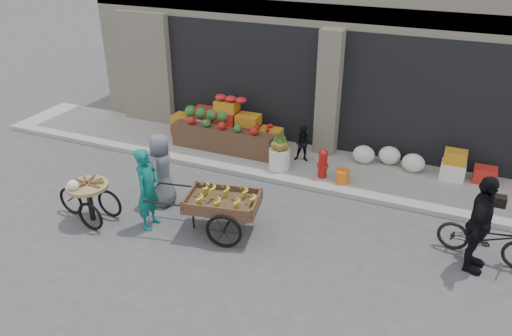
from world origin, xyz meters
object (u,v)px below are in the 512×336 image
at_px(tricycle_cart, 89,196).
at_px(cyclist, 480,225).
at_px(fire_hydrant, 323,162).
at_px(vendor_woman, 148,189).
at_px(pineapple_bin, 280,159).
at_px(banana_cart, 220,200).
at_px(bicycle, 487,238).
at_px(seated_person, 303,144).
at_px(vendor_grey, 162,170).
at_px(orange_bucket, 342,176).

relative_size(tricycle_cart, cyclist, 0.78).
xyz_separation_m(fire_hydrant, vendor_woman, (-2.66, -3.19, 0.35)).
bearing_deg(pineapple_bin, tricycle_cart, -128.49).
distance_m(banana_cart, bicycle, 4.98).
xyz_separation_m(tricycle_cart, cyclist, (7.29, 1.40, 0.36)).
distance_m(pineapple_bin, seated_person, 0.75).
distance_m(pineapple_bin, tricycle_cart, 4.52).
relative_size(seated_person, tricycle_cart, 0.65).
distance_m(vendor_woman, bicycle, 6.43).
height_order(tricycle_cart, vendor_grey, vendor_grey).
distance_m(tricycle_cart, cyclist, 7.43).
height_order(pineapple_bin, tricycle_cart, tricycle_cart).
xyz_separation_m(tricycle_cart, bicycle, (7.49, 1.80, -0.11)).
distance_m(pineapple_bin, orange_bucket, 1.61).
height_order(vendor_grey, cyclist, cyclist).
relative_size(fire_hydrant, cyclist, 0.38).
bearing_deg(seated_person, tricycle_cart, -137.83).
xyz_separation_m(fire_hydrant, orange_bucket, (0.50, -0.05, -0.23)).
xyz_separation_m(pineapple_bin, cyclist, (4.48, -2.14, 0.55)).
xyz_separation_m(seated_person, cyclist, (4.08, -2.74, 0.34)).
relative_size(banana_cart, vendor_grey, 1.56).
xyz_separation_m(pineapple_bin, banana_cart, (-0.16, -2.86, 0.36)).
relative_size(pineapple_bin, bicycle, 0.30).
xyz_separation_m(pineapple_bin, bicycle, (4.68, -1.74, 0.08)).
height_order(fire_hydrant, orange_bucket, fire_hydrant).
height_order(fire_hydrant, cyclist, cyclist).
relative_size(orange_bucket, vendor_woman, 0.19).
distance_m(fire_hydrant, seated_person, 0.96).
height_order(fire_hydrant, vendor_grey, vendor_grey).
bearing_deg(fire_hydrant, cyclist, -31.73).
height_order(fire_hydrant, tricycle_cart, tricycle_cart).
bearing_deg(vendor_woman, pineapple_bin, -28.60).
bearing_deg(tricycle_cart, vendor_grey, 52.67).
bearing_deg(orange_bucket, cyclist, -35.31).
distance_m(pineapple_bin, fire_hydrant, 1.11).
xyz_separation_m(vendor_grey, bicycle, (6.47, 0.63, -0.37)).
height_order(seated_person, cyclist, cyclist).
xyz_separation_m(seated_person, banana_cart, (-0.56, -3.46, 0.15)).
relative_size(orange_bucket, cyclist, 0.17).
bearing_deg(tricycle_cart, pineapple_bin, 55.13).
bearing_deg(pineapple_bin, orange_bucket, -3.58).
relative_size(vendor_woman, vendor_grey, 1.05).
height_order(seated_person, vendor_grey, vendor_grey).
relative_size(vendor_woman, tricycle_cart, 1.19).
distance_m(pineapple_bin, bicycle, 4.99).
bearing_deg(pineapple_bin, vendor_grey, -127.21).
bearing_deg(orange_bucket, vendor_grey, -146.28).
height_order(tricycle_cart, cyclist, cyclist).
bearing_deg(fire_hydrant, bicycle, -25.26).
bearing_deg(tricycle_cart, cyclist, 14.49).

